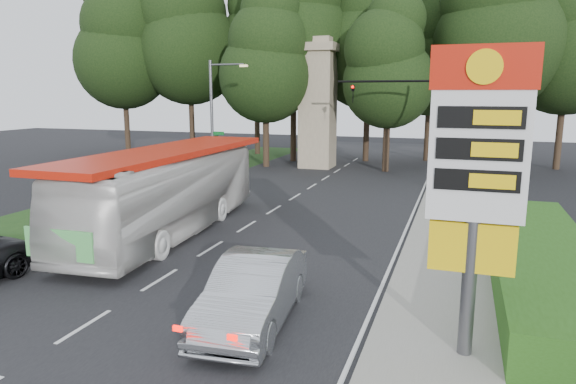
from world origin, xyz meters
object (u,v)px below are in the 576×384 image
(monument, at_px, (318,103))
(sedan_silver, at_px, (253,291))
(streetlight_signs, at_px, (215,115))
(gas_station_pylon, at_px, (477,163))
(traffic_signal_mast, at_px, (410,112))
(transit_bus, at_px, (168,192))

(monument, bearing_deg, sedan_silver, -77.85)
(streetlight_signs, xyz_separation_m, monument, (4.99, 7.99, 0.67))
(streetlight_signs, relative_size, sedan_silver, 1.53)
(gas_station_pylon, relative_size, traffic_signal_mast, 0.95)
(transit_bus, bearing_deg, traffic_signal_mast, 55.86)
(streetlight_signs, distance_m, transit_bus, 13.89)
(traffic_signal_mast, relative_size, monument, 0.72)
(streetlight_signs, bearing_deg, sedan_silver, -61.05)
(transit_bus, xyz_separation_m, sedan_silver, (6.72, -6.90, -0.93))
(monument, bearing_deg, transit_bus, -91.99)
(traffic_signal_mast, distance_m, sedan_silver, 22.24)
(monument, distance_m, transit_bus, 21.22)
(monument, height_order, sedan_silver, monument)
(streetlight_signs, bearing_deg, monument, 58.03)
(transit_bus, bearing_deg, monument, 83.24)
(monument, bearing_deg, gas_station_pylon, -68.20)
(traffic_signal_mast, bearing_deg, gas_station_pylon, -80.91)
(gas_station_pylon, height_order, transit_bus, gas_station_pylon)
(traffic_signal_mast, bearing_deg, streetlight_signs, -171.08)
(gas_station_pylon, relative_size, monument, 0.68)
(traffic_signal_mast, bearing_deg, monument, 142.00)
(gas_station_pylon, xyz_separation_m, transit_bus, (-11.93, 7.06, -2.65))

